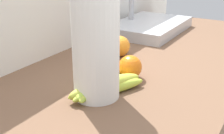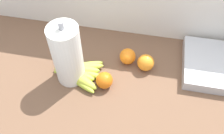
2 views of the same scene
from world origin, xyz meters
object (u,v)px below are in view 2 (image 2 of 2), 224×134
at_px(orange_back_right, 146,63).
at_px(paper_towel_roll, 67,55).
at_px(banana_bunch, 77,73).
at_px(orange_front, 104,80).
at_px(orange_right, 128,56).

height_order(orange_back_right, paper_towel_roll, paper_towel_roll).
height_order(banana_bunch, orange_front, orange_front).
bearing_deg(orange_front, orange_right, 63.11).
bearing_deg(banana_bunch, orange_front, -12.49).
distance_m(orange_back_right, paper_towel_roll, 0.32).
distance_m(banana_bunch, orange_right, 0.22).
height_order(orange_back_right, orange_right, orange_back_right).
xyz_separation_m(orange_back_right, orange_front, (-0.15, -0.12, -0.00)).
bearing_deg(paper_towel_roll, orange_right, 29.61).
bearing_deg(orange_back_right, orange_front, -141.40).
distance_m(banana_bunch, orange_front, 0.12).
distance_m(orange_front, orange_right, 0.16).
bearing_deg(paper_towel_roll, orange_back_right, 19.08).
relative_size(banana_bunch, orange_back_right, 3.13).
height_order(orange_front, paper_towel_roll, paper_towel_roll).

